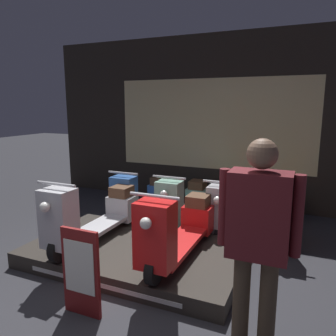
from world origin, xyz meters
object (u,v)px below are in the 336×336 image
Objects in this scene: scooter_backrow_0 at (142,197)px; scooter_backrow_1 at (184,202)px; scooter_display_left at (93,215)px; person_right_browsing at (258,232)px; scooter_backrow_3 at (283,214)px; price_sign_board at (81,272)px; scooter_backrow_2 at (230,208)px; scooter_display_right at (178,229)px.

scooter_backrow_1 is at bearing 0.00° from scooter_backrow_0.
person_right_browsing is (2.17, -0.93, 0.47)m from scooter_display_left.
scooter_backrow_3 is 3.06m from price_sign_board.
scooter_backrow_0 is 1.00× the size of scooter_backrow_3.
scooter_backrow_0 is at bearing 180.00° from scooter_backrow_1.
scooter_backrow_0 and scooter_backrow_1 have the same top height.
scooter_display_left is 1.00× the size of scooter_backrow_2.
scooter_display_right is 2.09× the size of price_sign_board.
scooter_backrow_1 is at bearing 67.73° from scooter_display_left.
scooter_backrow_1 is (0.77, 0.00, 0.00)m from scooter_backrow_0.
scooter_display_left reaches higher than scooter_backrow_1.
scooter_display_left is at bearing 121.13° from price_sign_board.
scooter_backrow_2 is 1.00× the size of scooter_backrow_3.
scooter_display_left reaches higher than scooter_backrow_0.
scooter_display_left and scooter_display_right have the same top height.
scooter_display_left is at bearing -112.27° from scooter_backrow_1.
price_sign_board is (-1.52, -0.15, -0.58)m from person_right_browsing.
scooter_backrow_2 is at bearing 48.07° from scooter_display_left.
scooter_display_right is at bearing -71.41° from scooter_backrow_1.
person_right_browsing is 1.63m from price_sign_board.
person_right_browsing is (0.99, -0.93, 0.47)m from scooter_display_right.
scooter_backrow_3 reaches higher than price_sign_board.
scooter_display_left is 1.00× the size of scooter_backrow_0.
scooter_backrow_1 is 2.09× the size of price_sign_board.
scooter_backrow_3 is (2.19, 1.58, -0.19)m from scooter_display_left.
scooter_display_right reaches higher than scooter_backrow_1.
price_sign_board is (0.65, -1.07, -0.12)m from scooter_display_left.
scooter_display_left is 1.18m from scooter_display_right.
price_sign_board is (0.77, -2.65, 0.08)m from scooter_backrow_0.
scooter_display_right is (1.18, 0.00, 0.00)m from scooter_display_left.
scooter_backrow_1 is (0.65, 1.58, -0.19)m from scooter_display_left.
scooter_display_right reaches higher than scooter_backrow_3.
scooter_display_right is 1.03× the size of person_right_browsing.
scooter_backrow_1 is at bearing 108.59° from scooter_display_right.
price_sign_board is (0.00, -2.65, 0.08)m from scooter_backrow_1.
scooter_backrow_0 is (-1.30, 1.58, -0.19)m from scooter_display_right.
scooter_backrow_1 is 1.00× the size of scooter_backrow_2.
person_right_browsing reaches higher than scooter_backrow_0.
scooter_backrow_0 is at bearing 132.51° from person_right_browsing.
scooter_display_left is 1.03× the size of person_right_browsing.
scooter_backrow_2 and scooter_backrow_3 have the same top height.
scooter_display_left is 1.71m from scooter_backrow_1.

